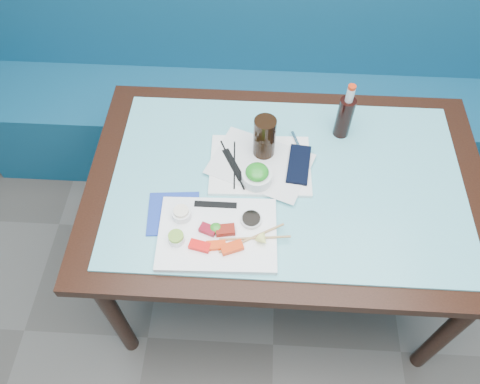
# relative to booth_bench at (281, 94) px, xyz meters

# --- Properties ---
(booth_bench) EXTENTS (3.00, 0.56, 1.17)m
(booth_bench) POSITION_rel_booth_bench_xyz_m (0.00, 0.00, 0.00)
(booth_bench) COLOR navy
(booth_bench) RESTS_ON ground
(dining_table) EXTENTS (1.40, 0.90, 0.75)m
(dining_table) POSITION_rel_booth_bench_xyz_m (0.00, -0.84, 0.29)
(dining_table) COLOR black
(dining_table) RESTS_ON ground
(glass_top) EXTENTS (1.22, 0.76, 0.01)m
(glass_top) POSITION_rel_booth_bench_xyz_m (0.00, -0.84, 0.38)
(glass_top) COLOR #61B9C3
(glass_top) RESTS_ON dining_table
(sashimi_plate) EXTENTS (0.38, 0.28, 0.02)m
(sashimi_plate) POSITION_rel_booth_bench_xyz_m (-0.22, -1.08, 0.39)
(sashimi_plate) COLOR white
(sashimi_plate) RESTS_ON glass_top
(salmon_left) EXTENTS (0.07, 0.05, 0.02)m
(salmon_left) POSITION_rel_booth_bench_xyz_m (-0.27, -1.13, 0.41)
(salmon_left) COLOR #FB0D0A
(salmon_left) RESTS_ON sashimi_plate
(salmon_mid) EXTENTS (0.06, 0.04, 0.01)m
(salmon_mid) POSITION_rel_booth_bench_xyz_m (-0.22, -1.13, 0.41)
(salmon_mid) COLOR #FF3C0A
(salmon_mid) RESTS_ON sashimi_plate
(salmon_right) EXTENTS (0.08, 0.06, 0.02)m
(salmon_right) POSITION_rel_booth_bench_xyz_m (-0.17, -1.13, 0.41)
(salmon_right) COLOR #EE3609
(salmon_right) RESTS_ON sashimi_plate
(tuna_left) EXTENTS (0.06, 0.05, 0.02)m
(tuna_left) POSITION_rel_booth_bench_xyz_m (-0.25, -1.07, 0.41)
(tuna_left) COLOR maroon
(tuna_left) RESTS_ON sashimi_plate
(tuna_right) EXTENTS (0.07, 0.05, 0.02)m
(tuna_right) POSITION_rel_booth_bench_xyz_m (-0.20, -1.07, 0.41)
(tuna_right) COLOR maroon
(tuna_right) RESTS_ON sashimi_plate
(seaweed_garnish) EXTENTS (0.05, 0.05, 0.02)m
(seaweed_garnish) POSITION_rel_booth_bench_xyz_m (-0.23, -1.07, 0.41)
(seaweed_garnish) COLOR #2A8F21
(seaweed_garnish) RESTS_ON sashimi_plate
(ramekin_wasabi) EXTENTS (0.07, 0.07, 0.02)m
(ramekin_wasabi) POSITION_rel_booth_bench_xyz_m (-0.35, -1.11, 0.41)
(ramekin_wasabi) COLOR white
(ramekin_wasabi) RESTS_ON sashimi_plate
(wasabi_fill) EXTENTS (0.06, 0.06, 0.01)m
(wasabi_fill) POSITION_rel_booth_bench_xyz_m (-0.35, -1.11, 0.43)
(wasabi_fill) COLOR #7AAF38
(wasabi_fill) RESTS_ON ramekin_wasabi
(ramekin_ginger) EXTENTS (0.07, 0.07, 0.03)m
(ramekin_ginger) POSITION_rel_booth_bench_xyz_m (-0.34, -1.02, 0.42)
(ramekin_ginger) COLOR white
(ramekin_ginger) RESTS_ON sashimi_plate
(ginger_fill) EXTENTS (0.06, 0.06, 0.01)m
(ginger_fill) POSITION_rel_booth_bench_xyz_m (-0.34, -1.02, 0.43)
(ginger_fill) COLOR white
(ginger_fill) RESTS_ON ramekin_ginger
(soy_dish) EXTENTS (0.08, 0.08, 0.01)m
(soy_dish) POSITION_rel_booth_bench_xyz_m (-0.12, -1.03, 0.41)
(soy_dish) COLOR silver
(soy_dish) RESTS_ON sashimi_plate
(soy_fill) EXTENTS (0.06, 0.06, 0.01)m
(soy_fill) POSITION_rel_booth_bench_xyz_m (-0.12, -1.03, 0.42)
(soy_fill) COLOR black
(soy_fill) RESTS_ON soy_dish
(lemon_wedge) EXTENTS (0.05, 0.05, 0.04)m
(lemon_wedge) POSITION_rel_booth_bench_xyz_m (-0.08, -1.11, 0.42)
(lemon_wedge) COLOR #F9FB77
(lemon_wedge) RESTS_ON sashimi_plate
(chopstick_sleeve) EXTENTS (0.14, 0.02, 0.00)m
(chopstick_sleeve) POSITION_rel_booth_bench_xyz_m (-0.24, -0.97, 0.40)
(chopstick_sleeve) COLOR black
(chopstick_sleeve) RESTS_ON sashimi_plate
(wooden_chopstick_a) EXTENTS (0.20, 0.12, 0.01)m
(wooden_chopstick_a) POSITION_rel_booth_bench_xyz_m (-0.11, -1.09, 0.41)
(wooden_chopstick_a) COLOR #AC8050
(wooden_chopstick_a) RESTS_ON sashimi_plate
(wooden_chopstick_b) EXTENTS (0.22, 0.03, 0.01)m
(wooden_chopstick_b) POSITION_rel_booth_bench_xyz_m (-0.10, -1.09, 0.41)
(wooden_chopstick_b) COLOR tan
(wooden_chopstick_b) RESTS_ON sashimi_plate
(serving_tray) EXTENTS (0.36, 0.28, 0.01)m
(serving_tray) POSITION_rel_booth_bench_xyz_m (-0.10, -0.78, 0.39)
(serving_tray) COLOR white
(serving_tray) RESTS_ON glass_top
(paper_placemat) EXTENTS (0.40, 0.34, 0.00)m
(paper_placemat) POSITION_rel_booth_bench_xyz_m (-0.10, -0.78, 0.40)
(paper_placemat) COLOR silver
(paper_placemat) RESTS_ON serving_tray
(seaweed_bowl) EXTENTS (0.12, 0.12, 0.04)m
(seaweed_bowl) POSITION_rel_booth_bench_xyz_m (-0.11, -0.86, 0.42)
(seaweed_bowl) COLOR white
(seaweed_bowl) RESTS_ON serving_tray
(seaweed_salad) EXTENTS (0.10, 0.10, 0.04)m
(seaweed_salad) POSITION_rel_booth_bench_xyz_m (-0.11, -0.86, 0.45)
(seaweed_salad) COLOR #1F871F
(seaweed_salad) RESTS_ON seaweed_bowl
(cola_glass) EXTENTS (0.08, 0.08, 0.16)m
(cola_glass) POSITION_rel_booth_bench_xyz_m (-0.09, -0.73, 0.48)
(cola_glass) COLOR black
(cola_glass) RESTS_ON serving_tray
(navy_pouch) EXTENTS (0.09, 0.18, 0.01)m
(navy_pouch) POSITION_rel_booth_bench_xyz_m (0.04, -0.78, 0.40)
(navy_pouch) COLOR black
(navy_pouch) RESTS_ON serving_tray
(fork) EXTENTS (0.04, 0.10, 0.01)m
(fork) POSITION_rel_booth_bench_xyz_m (0.03, -0.68, 0.40)
(fork) COLOR white
(fork) RESTS_ON serving_tray
(black_chopstick_a) EXTENTS (0.10, 0.21, 0.01)m
(black_chopstick_a) POSITION_rel_booth_bench_xyz_m (-0.20, -0.79, 0.40)
(black_chopstick_a) COLOR black
(black_chopstick_a) RESTS_ON serving_tray
(black_chopstick_b) EXTENTS (0.02, 0.21, 0.01)m
(black_chopstick_b) POSITION_rel_booth_bench_xyz_m (-0.19, -0.79, 0.40)
(black_chopstick_b) COLOR black
(black_chopstick_b) RESTS_ON serving_tray
(tray_sleeve) EXTENTS (0.09, 0.15, 0.00)m
(tray_sleeve) POSITION_rel_booth_bench_xyz_m (-0.19, -0.79, 0.40)
(tray_sleeve) COLOR black
(tray_sleeve) RESTS_ON serving_tray
(cola_bottle_body) EXTENTS (0.07, 0.07, 0.17)m
(cola_bottle_body) POSITION_rel_booth_bench_xyz_m (0.20, -0.61, 0.47)
(cola_bottle_body) COLOR black
(cola_bottle_body) RESTS_ON glass_top
(cola_bottle_neck) EXTENTS (0.03, 0.03, 0.06)m
(cola_bottle_neck) POSITION_rel_booth_bench_xyz_m (0.20, -0.61, 0.58)
(cola_bottle_neck) COLOR silver
(cola_bottle_neck) RESTS_ON cola_bottle_body
(cola_bottle_cap) EXTENTS (0.04, 0.04, 0.01)m
(cola_bottle_cap) POSITION_rel_booth_bench_xyz_m (0.20, -0.61, 0.61)
(cola_bottle_cap) COLOR red
(cola_bottle_cap) RESTS_ON cola_bottle_neck
(blue_napkin) EXTENTS (0.18, 0.18, 0.01)m
(blue_napkin) POSITION_rel_booth_bench_xyz_m (-0.38, -1.00, 0.39)
(blue_napkin) COLOR #1C389C
(blue_napkin) RESTS_ON glass_top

